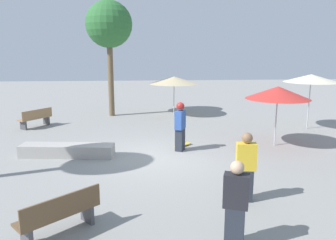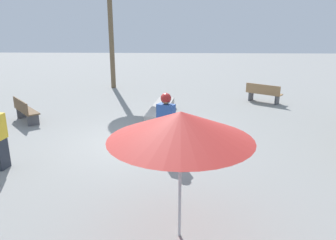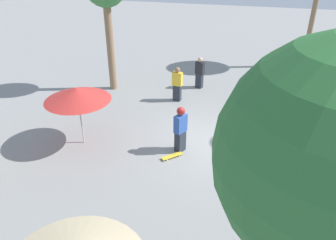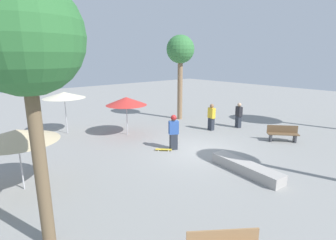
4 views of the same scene
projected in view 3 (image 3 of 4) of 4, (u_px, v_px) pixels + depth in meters
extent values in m
plane|color=gray|center=(207.00, 143.00, 12.31)|extent=(60.00, 60.00, 0.00)
cube|color=#282D38|center=(180.00, 141.00, 11.69)|extent=(0.39, 0.44, 0.79)
cube|color=#2D519E|center=(181.00, 124.00, 11.34)|extent=(0.44, 0.53, 0.65)
sphere|color=#8C6647|center=(181.00, 112.00, 11.13)|extent=(0.26, 0.26, 0.26)
sphere|color=maroon|center=(181.00, 111.00, 11.11)|extent=(0.29, 0.29, 0.29)
cube|color=gold|center=(172.00, 156.00, 11.47)|extent=(0.71, 0.70, 0.02)
cylinder|color=silver|center=(167.00, 160.00, 11.31)|extent=(0.06, 0.06, 0.05)
cylinder|color=silver|center=(165.00, 157.00, 11.44)|extent=(0.06, 0.06, 0.05)
cylinder|color=silver|center=(179.00, 156.00, 11.53)|extent=(0.06, 0.06, 0.05)
cylinder|color=silver|center=(177.00, 153.00, 11.66)|extent=(0.06, 0.06, 0.05)
cube|color=#A8A39E|center=(292.00, 155.00, 11.25)|extent=(3.16, 1.01, 0.41)
cube|color=#47474C|center=(274.00, 93.00, 15.84)|extent=(0.32, 0.35, 0.40)
cube|color=#47474C|center=(254.00, 98.00, 15.34)|extent=(0.32, 0.35, 0.40)
cube|color=brown|center=(265.00, 91.00, 15.48)|extent=(1.49, 1.39, 0.05)
cube|color=brown|center=(263.00, 85.00, 15.53)|extent=(1.23, 1.09, 0.40)
cylinder|color=#B7B7BC|center=(81.00, 118.00, 11.85)|extent=(0.05, 0.05, 2.06)
cone|color=red|center=(77.00, 94.00, 11.39)|extent=(2.34, 2.34, 0.46)
cylinder|color=#896B4C|center=(110.00, 43.00, 15.72)|extent=(0.36, 0.36, 4.66)
cylinder|color=#896B4C|center=(313.00, 18.00, 18.46)|extent=(0.29, 0.29, 5.65)
cube|color=#282D38|center=(177.00, 93.00, 15.40)|extent=(0.39, 0.30, 0.77)
cube|color=yellow|center=(177.00, 79.00, 15.06)|extent=(0.48, 0.32, 0.63)
sphere|color=#8C6647|center=(177.00, 70.00, 14.85)|extent=(0.25, 0.25, 0.25)
cube|color=#282D38|center=(199.00, 81.00, 16.76)|extent=(0.41, 0.35, 0.75)
cube|color=#232328|center=(200.00, 68.00, 16.43)|extent=(0.50, 0.38, 0.62)
sphere|color=tan|center=(200.00, 60.00, 16.22)|extent=(0.24, 0.24, 0.24)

